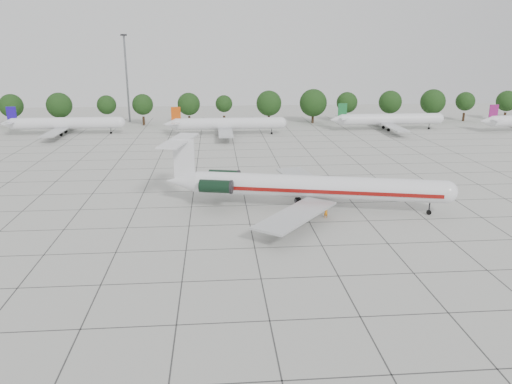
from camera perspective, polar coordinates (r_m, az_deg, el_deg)
The scene contains 9 objects.
ground at distance 66.12m, azimuth -0.70°, elevation -3.71°, with size 260.00×260.00×0.00m, color #B9B9B1.
apron_joints at distance 80.32m, azimuth -1.46°, elevation 0.02°, with size 170.00×170.00×0.02m, color #383838.
main_airliner at distance 71.47m, azimuth 5.20°, elevation 0.69°, with size 41.02×31.77×9.73m.
ground_crew at distance 68.88m, azimuth 7.98°, elevation -2.35°, with size 0.56×0.37×1.54m, color orange.
bg_airliner_b at distance 139.90m, azimuth -20.93°, elevation 7.33°, with size 28.24×27.20×7.40m.
bg_airliner_c at distance 130.35m, azimuth -3.22°, elevation 7.78°, with size 28.24×27.20×7.40m.
bg_airliner_d at distance 142.66m, azimuth 15.01°, elevation 8.02°, with size 28.24×27.20×7.40m.
tree_line at distance 147.99m, azimuth -7.69°, elevation 9.93°, with size 249.86×8.44×10.22m.
floodlight_mast at distance 156.19m, azimuth -14.59°, elevation 12.96°, with size 1.60×1.60×25.45m.
Camera 1 is at (-4.34, -61.81, 23.06)m, focal length 35.00 mm.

